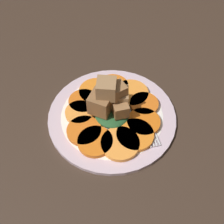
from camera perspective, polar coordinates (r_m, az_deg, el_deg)
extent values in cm
cube|color=#38281E|center=(66.27, 0.00, -1.63)|extent=(120.00, 120.00, 2.00)
cylinder|color=silver|center=(65.06, 0.00, -0.86)|extent=(29.47, 29.47, 1.00)
cylinder|color=white|center=(65.02, 0.00, -0.83)|extent=(23.58, 23.58, 1.00)
cylinder|color=orange|center=(60.01, -3.43, -6.00)|extent=(7.59, 7.59, 1.04)
cylinder|color=#F99438|center=(59.66, 1.67, -6.42)|extent=(8.31, 8.31, 1.04)
cylinder|color=orange|center=(60.99, 4.70, -4.66)|extent=(8.18, 8.18, 1.04)
cylinder|color=orange|center=(63.09, 6.42, -2.05)|extent=(7.50, 7.50, 1.04)
cylinder|color=orange|center=(66.29, 6.52, 1.62)|extent=(6.79, 6.79, 1.04)
cylinder|color=orange|center=(68.19, 3.92, 3.82)|extent=(8.34, 8.34, 1.04)
cylinder|color=orange|center=(69.48, 0.41, 5.16)|extent=(7.76, 7.76, 1.04)
cylinder|color=orange|center=(68.51, -3.24, 4.17)|extent=(8.32, 8.32, 1.04)
cylinder|color=orange|center=(66.69, -5.78, 2.14)|extent=(7.11, 7.11, 1.04)
cylinder|color=#F99539|center=(64.83, -6.58, 0.01)|extent=(6.63, 6.63, 1.04)
cylinder|color=orange|center=(61.68, -5.69, -3.81)|extent=(7.61, 7.61, 1.04)
ellipsoid|color=#235128|center=(63.80, 0.00, -0.01)|extent=(8.99, 8.09, 1.95)
cube|color=olive|center=(61.07, 1.74, 0.63)|extent=(4.01, 4.01, 3.25)
cube|color=brown|center=(61.38, -2.29, 1.98)|extent=(6.00, 6.00, 4.62)
cube|color=#9E754C|center=(62.36, 1.30, 2.90)|extent=(4.38, 4.38, 4.35)
cube|color=#9E754C|center=(62.34, -1.00, 2.30)|extent=(4.02, 4.02, 3.53)
cube|color=#9E754C|center=(58.87, -1.15, 4.75)|extent=(4.30, 4.30, 4.06)
cube|color=olive|center=(59.99, 1.12, 4.30)|extent=(4.53, 4.53, 3.29)
cube|color=silver|center=(67.36, 5.05, 2.48)|extent=(12.90, 4.61, 0.40)
cube|color=silver|center=(63.23, 7.04, -2.47)|extent=(2.15, 2.65, 0.40)
cube|color=silver|center=(61.82, 8.92, -4.75)|extent=(5.05, 1.70, 0.40)
cube|color=silver|center=(61.63, 8.33, -4.89)|extent=(5.05, 1.70, 0.40)
cube|color=silver|center=(61.45, 7.75, -5.02)|extent=(5.05, 1.70, 0.40)
cube|color=silver|center=(61.28, 7.16, -5.16)|extent=(5.05, 1.70, 0.40)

